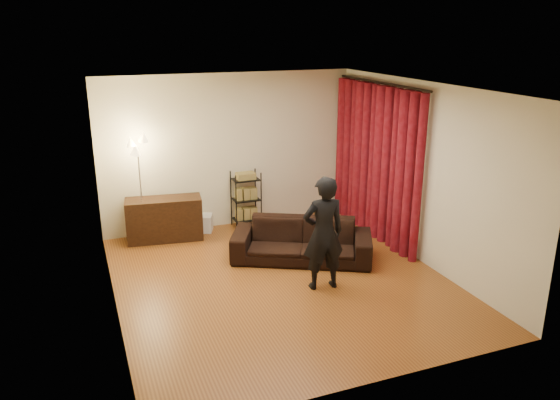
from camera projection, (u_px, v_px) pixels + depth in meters
name	position (u px, v px, depth m)	size (l,w,h in m)	color
floor	(281.00, 280.00, 7.74)	(5.00, 5.00, 0.00)	brown
ceiling	(281.00, 88.00, 6.91)	(5.00, 5.00, 0.00)	white
wall_back	(229.00, 151.00, 9.54)	(5.00, 5.00, 0.00)	beige
wall_front	(378.00, 261.00, 5.10)	(5.00, 5.00, 0.00)	beige
wall_left	(107.00, 209.00, 6.55)	(5.00, 5.00, 0.00)	beige
wall_right	(422.00, 174.00, 8.10)	(5.00, 5.00, 0.00)	beige
curtain_rod	(381.00, 83.00, 8.68)	(0.04, 0.04, 2.65)	black
curtain	(376.00, 162.00, 9.08)	(0.22, 2.65, 2.55)	maroon
sofa	(302.00, 241.00, 8.35)	(2.11, 0.82, 0.62)	black
person	(323.00, 233.00, 7.31)	(0.58, 0.38, 1.59)	black
media_cabinet	(164.00, 219.00, 9.12)	(1.24, 0.46, 0.72)	black
storage_boxes	(202.00, 223.00, 9.54)	(0.37, 0.29, 0.30)	silver
wire_shelf	(246.00, 199.00, 9.68)	(0.46, 0.32, 1.01)	black
floor_lamp	(141.00, 191.00, 8.81)	(0.32, 0.32, 1.79)	silver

